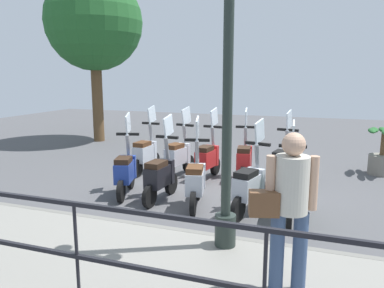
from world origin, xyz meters
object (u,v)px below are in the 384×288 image
object	(u,v)px
scooter_far_0	(283,163)
potted_palm	(382,155)
scooter_near_0	(291,190)
pedestrian_with_bag	(289,201)
scooter_far_3	(178,155)
lamp_post_near	(227,106)
scooter_far_2	(208,158)
scooter_far_4	(146,153)
scooter_near_2	(196,180)
scooter_near_3	(160,175)
tree_large	(94,23)
scooter_far_1	(244,159)
scooter_near_4	(126,170)
scooter_near_1	(250,185)

from	to	relation	value
scooter_far_0	potted_palm	bearing A→B (deg)	-40.49
scooter_near_0	pedestrian_with_bag	bearing A→B (deg)	179.53
potted_palm	scooter_far_3	size ratio (longest dim) A/B	0.69
lamp_post_near	scooter_far_2	xyz separation A→B (m)	(3.28, 1.24, -1.41)
scooter_far_4	lamp_post_near	bearing A→B (deg)	-137.44
potted_palm	scooter_near_2	xyz separation A→B (m)	(-3.45, 3.31, 0.04)
scooter_near_3	scooter_far_3	bearing A→B (deg)	14.47
potted_palm	scooter_far_4	distance (m)	5.41
tree_large	scooter_far_3	bearing A→B (deg)	-128.01
scooter_near_3	scooter_far_1	size ratio (longest dim) A/B	1.00
tree_large	potted_palm	distance (m)	9.38
scooter_near_0	scooter_near_4	size ratio (longest dim) A/B	1.00
pedestrian_with_bag	scooter_near_2	xyz separation A→B (m)	(2.34, 1.73, -0.60)
potted_palm	lamp_post_near	bearing A→B (deg)	154.51
scooter_far_4	scooter_far_2	bearing A→B (deg)	-88.81
scooter_near_4	scooter_far_0	world-z (taller)	same
scooter_far_2	scooter_far_0	bearing A→B (deg)	-80.87
scooter_near_1	scooter_near_3	distance (m)	1.64
potted_palm	scooter_far_4	bearing A→B (deg)	108.17
potted_palm	scooter_far_0	xyz separation A→B (m)	(-1.68, 2.04, 0.04)
pedestrian_with_bag	tree_large	distance (m)	10.57
potted_palm	scooter_far_1	distance (m)	3.25
tree_large	scooter_near_2	xyz separation A→B (m)	(-5.08, -5.24, -3.43)
scooter_far_3	scooter_near_4	bearing A→B (deg)	176.00
scooter_near_4	tree_large	bearing A→B (deg)	21.18
scooter_near_3	scooter_far_4	world-z (taller)	same
scooter_far_0	scooter_near_2	bearing A→B (deg)	154.19
scooter_near_2	scooter_near_3	size ratio (longest dim) A/B	1.00
scooter_near_3	scooter_far_0	xyz separation A→B (m)	(1.66, -1.98, 0.00)
scooter_near_1	scooter_far_1	distance (m)	1.96
scooter_near_3	scooter_far_3	xyz separation A→B (m)	(1.66, 0.30, 0.00)
scooter_near_1	scooter_far_2	xyz separation A→B (m)	(1.71, 1.24, 0.00)
lamp_post_near	pedestrian_with_bag	bearing A→B (deg)	-134.01
scooter_near_0	scooter_far_4	size ratio (longest dim) A/B	1.00
scooter_far_3	lamp_post_near	bearing A→B (deg)	-138.03
lamp_post_near	pedestrian_with_bag	distance (m)	1.39
scooter_far_2	lamp_post_near	bearing A→B (deg)	-151.99
pedestrian_with_bag	scooter_far_4	size ratio (longest dim) A/B	1.03
scooter_far_3	scooter_near_3	bearing A→B (deg)	-157.85
potted_palm	scooter_far_3	xyz separation A→B (m)	(-1.68, 4.32, 0.04)
pedestrian_with_bag	scooter_far_1	distance (m)	4.48
lamp_post_near	scooter_near_2	bearing A→B (deg)	30.67
scooter_near_2	scooter_far_1	world-z (taller)	same
scooter_near_0	scooter_near_2	size ratio (longest dim) A/B	1.00
scooter_near_3	scooter_far_3	size ratio (longest dim) A/B	1.00
scooter_far_2	scooter_far_3	distance (m)	0.70
lamp_post_near	tree_large	world-z (taller)	tree_large
scooter_near_3	tree_large	bearing A→B (deg)	46.53
scooter_near_3	scooter_near_0	bearing A→B (deg)	-89.31
tree_large	scooter_near_2	size ratio (longest dim) A/B	3.59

